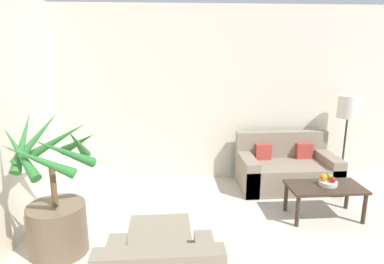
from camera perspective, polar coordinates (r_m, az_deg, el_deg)
The scene contains 10 objects.
wall_back at distance 5.59m, azimuth 13.21°, elevation 6.13°, with size 8.25×0.06×2.70m.
potted_palm at distance 3.83m, azimuth -21.66°, elevation -12.05°, with size 0.93×0.94×1.48m.
sofa_loveseat at distance 5.43m, azimuth 15.38°, elevation -6.06°, with size 1.43×0.81×0.80m.
floor_lamp at distance 5.72m, azimuth 24.60°, elevation 3.28°, with size 0.33×0.33×1.37m.
coffee_table at distance 4.60m, azimuth 21.27°, elevation -9.07°, with size 0.92×0.49×0.42m.
fruit_bowl at distance 4.60m, azimuth 21.74°, elevation -7.94°, with size 0.22×0.22×0.05m.
apple_red at distance 4.57m, azimuth 22.46°, elevation -7.36°, with size 0.07×0.07×0.07m.
apple_green at distance 4.64m, azimuth 21.96°, elevation -6.94°, with size 0.08×0.08×0.08m.
orange_fruit at distance 4.57m, azimuth 21.08°, elevation -7.06°, with size 0.09×0.09×0.09m.
ottoman at distance 3.64m, azimuth -5.37°, elevation -17.88°, with size 0.61×0.54×0.34m.
Camera 1 is at (-1.68, 1.07, 2.10)m, focal length 32.00 mm.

